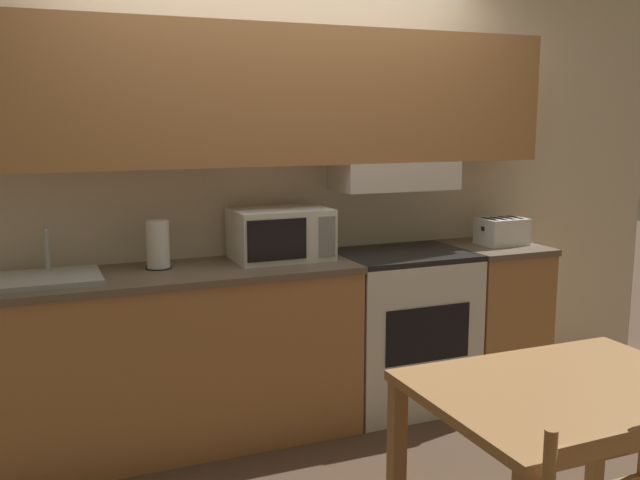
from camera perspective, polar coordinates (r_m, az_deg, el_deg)
ground_plane at (r=4.34m, az=-3.43°, el=-12.85°), size 16.00×16.00×0.00m
wall_back at (r=3.95m, az=-3.08°, el=7.66°), size 5.48×0.38×2.55m
lower_counter_main at (r=3.77m, az=-11.19°, el=-9.19°), size 1.84×0.60×0.91m
lower_counter_right_stub at (r=4.53m, az=13.56°, el=-6.03°), size 0.50×0.60×0.91m
stove_range at (r=4.20m, az=6.57°, el=-7.08°), size 0.74×0.58×0.91m
microwave at (r=3.85m, az=-3.15°, el=0.49°), size 0.52×0.36×0.27m
toaster at (r=4.43m, az=14.34°, el=0.70°), size 0.28×0.21×0.16m
sink_basin at (r=3.58m, az=-20.84°, el=-2.80°), size 0.46×0.39×0.24m
paper_towel_roll at (r=3.69m, az=-12.84°, el=-0.37°), size 0.13×0.13×0.25m
dining_table at (r=2.69m, az=19.50°, el=-13.09°), size 1.05×0.80×0.75m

